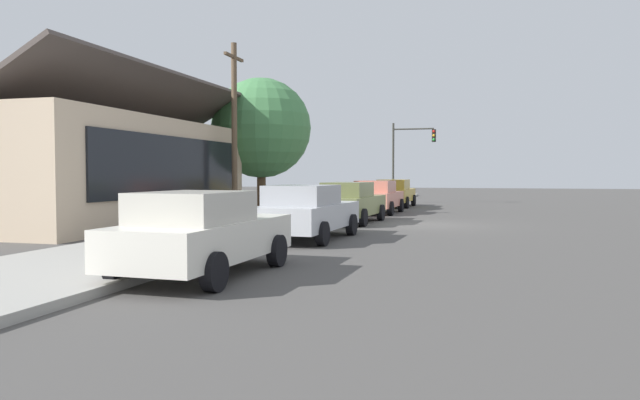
# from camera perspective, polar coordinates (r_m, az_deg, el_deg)

# --- Properties ---
(ground_plane) EXTENTS (120.00, 120.00, 0.00)m
(ground_plane) POSITION_cam_1_polar(r_m,az_deg,el_deg) (22.58, 9.98, -2.36)
(ground_plane) COLOR #4C4947
(sidewalk_curb) EXTENTS (60.00, 4.20, 0.16)m
(sidewalk_curb) POSITION_cam_1_polar(r_m,az_deg,el_deg) (23.80, -3.57, -1.89)
(sidewalk_curb) COLOR #A3A099
(sidewalk_curb) RESTS_ON ground
(car_ivory) EXTENTS (4.51, 2.12, 1.59)m
(car_ivory) POSITION_cam_1_polar(r_m,az_deg,el_deg) (11.24, -11.28, -3.12)
(car_ivory) COLOR silver
(car_ivory) RESTS_ON ground
(car_silver) EXTENTS (4.79, 2.24, 1.59)m
(car_silver) POSITION_cam_1_polar(r_m,az_deg,el_deg) (17.18, -1.31, -1.12)
(car_silver) COLOR silver
(car_silver) RESTS_ON ground
(car_olive) EXTENTS (4.80, 2.13, 1.59)m
(car_olive) POSITION_cam_1_polar(r_m,az_deg,el_deg) (22.98, 2.92, -0.21)
(car_olive) COLOR olive
(car_olive) RESTS_ON ground
(car_coral) EXTENTS (4.54, 2.15, 1.59)m
(car_coral) POSITION_cam_1_polar(r_m,az_deg,el_deg) (28.69, 5.50, 0.33)
(car_coral) COLOR #EA8C75
(car_coral) RESTS_ON ground
(car_mustard) EXTENTS (4.65, 2.07, 1.59)m
(car_mustard) POSITION_cam_1_polar(r_m,az_deg,el_deg) (34.40, 7.18, 0.69)
(car_mustard) COLOR gold
(car_mustard) RESTS_ON ground
(storefront_building) EXTENTS (13.24, 6.39, 5.72)m
(storefront_building) POSITION_cam_1_polar(r_m,az_deg,el_deg) (24.33, -20.09, 2.88)
(storefront_building) COLOR #CCB293
(storefront_building) RESTS_ON ground
(shade_tree) EXTENTS (4.97, 4.97, 6.69)m
(shade_tree) POSITION_cam_1_polar(r_m,az_deg,el_deg) (29.88, -5.69, 6.89)
(shade_tree) COLOR brown
(shade_tree) RESTS_ON ground
(traffic_light_main) EXTENTS (0.37, 2.79, 5.20)m
(traffic_light_main) POSITION_cam_1_polar(r_m,az_deg,el_deg) (38.63, 8.63, 4.85)
(traffic_light_main) COLOR #383833
(traffic_light_main) RESTS_ON ground
(utility_pole_wooden) EXTENTS (1.80, 0.24, 7.50)m
(utility_pole_wooden) POSITION_cam_1_polar(r_m,az_deg,el_deg) (25.81, -8.25, 6.99)
(utility_pole_wooden) COLOR brown
(utility_pole_wooden) RESTS_ON ground
(fire_hydrant_red) EXTENTS (0.22, 0.22, 0.71)m
(fire_hydrant_red) POSITION_cam_1_polar(r_m,az_deg,el_deg) (19.64, -3.47, -1.60)
(fire_hydrant_red) COLOR red
(fire_hydrant_red) RESTS_ON sidewalk_curb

